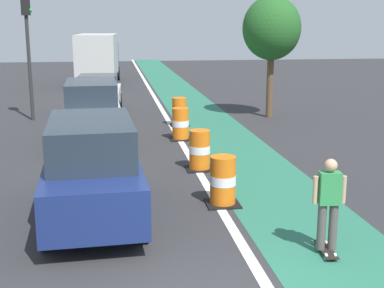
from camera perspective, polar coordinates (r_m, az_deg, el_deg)
The scene contains 13 objects.
bike_lane_strip at distance 19.30m, azimuth 2.73°, elevation 1.21°, with size 2.50×80.00×0.01m, color #286B51.
lane_divider_stripe at distance 19.07m, azimuth -1.70°, elevation 1.08°, with size 0.20×80.00×0.01m, color silver.
skateboarder_on_lane at distance 9.36m, azimuth 14.48°, elevation -6.18°, with size 0.57×0.82×1.69m.
parked_suv_nearest at distance 10.89m, azimuth -10.69°, elevation -2.61°, with size 2.08×4.68×2.04m.
parked_suv_second at distance 17.96m, azimuth -10.69°, elevation 3.47°, with size 2.03×4.66×2.04m.
parked_sedan_third at distance 23.95m, azimuth -9.97°, elevation 5.32°, with size 2.05×4.17×1.70m.
traffic_barrel_front at distance 11.60m, azimuth 3.34°, elevation -4.03°, with size 0.73×0.73×1.09m.
traffic_barrel_mid at distance 14.35m, azimuth 0.82°, elevation -0.70°, with size 0.73×0.73×1.09m.
traffic_barrel_back at distance 18.09m, azimuth -1.25°, elevation 2.14°, with size 0.73×0.73×1.09m.
traffic_barrel_far at distance 20.60m, azimuth -1.37°, elevation 3.46°, with size 0.73×0.73×1.09m.
delivery_truck_down_block at distance 34.89m, azimuth -10.01°, elevation 9.31°, with size 2.71×7.71×3.23m.
traffic_light_corner at distance 22.47m, azimuth -17.27°, elevation 11.29°, with size 0.41×0.32×5.10m.
street_tree_sidewalk at distance 22.46m, azimuth 8.56°, elevation 12.14°, with size 2.40×2.40×5.00m.
Camera 1 is at (-1.31, -6.54, 3.90)m, focal length 49.60 mm.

